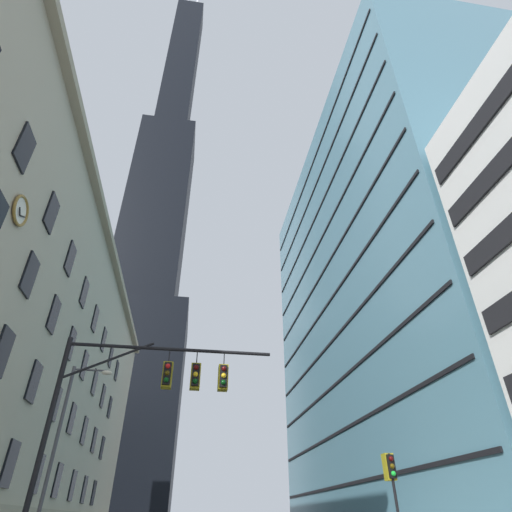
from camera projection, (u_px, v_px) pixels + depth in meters
The scene contains 5 objects.
dark_skyscraper at pixel (151, 251), 107.90m from camera, with size 22.90×22.90×210.78m.
glass_office_midrise at pixel (392, 296), 43.93m from camera, with size 15.15×40.20×43.61m.
traffic_signal_mast at pixel (153, 392), 16.19m from camera, with size 8.48×0.63×7.65m.
traffic_light_near_right at pixel (391, 473), 17.34m from camera, with size 0.40×0.63×3.81m.
street_lamppost at pixel (63, 436), 20.02m from camera, with size 2.08×0.32×8.28m.
Camera 1 is at (-2.03, -12.26, 1.44)m, focal length 28.75 mm.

